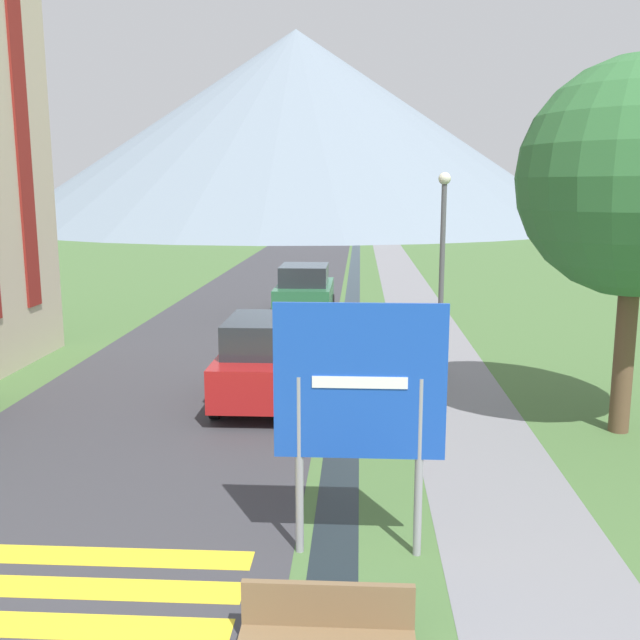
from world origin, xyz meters
TOP-DOWN VIEW (x-y plane):
  - ground_plane at (0.00, 20.00)m, footprint 160.00×160.00m
  - road at (-2.50, 30.00)m, footprint 6.40×60.00m
  - footpath at (3.60, 30.00)m, footprint 2.20×60.00m
  - drainage_channel at (1.20, 30.00)m, footprint 0.60×60.00m
  - mountain_distant at (-6.44, 86.32)m, footprint 69.69×69.69m
  - road_sign at (1.49, 4.50)m, footprint 2.04×0.11m
  - parked_car_near at (-0.40, 10.75)m, footprint 1.99×3.90m
  - parked_car_far at (-0.43, 20.95)m, footprint 1.99×3.87m
  - streetlamp at (3.36, 12.79)m, footprint 0.28×0.28m
  - tree_by_path at (6.30, 9.28)m, footprint 4.17×4.17m

SIDE VIEW (x-z plane):
  - ground_plane at x=0.00m, z-range 0.00..0.00m
  - drainage_channel at x=1.20m, z-range 0.00..0.00m
  - road at x=-2.50m, z-range 0.00..0.01m
  - footpath at x=3.60m, z-range 0.00..0.01m
  - parked_car_far at x=-0.43m, z-range 0.00..1.82m
  - parked_car_near at x=-0.40m, z-range 0.00..1.82m
  - road_sign at x=1.49m, z-range 0.43..3.56m
  - streetlamp at x=3.36m, z-range 0.47..5.26m
  - tree_by_path at x=6.30m, z-range 1.25..7.94m
  - mountain_distant at x=-6.44m, z-range 0.00..23.21m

